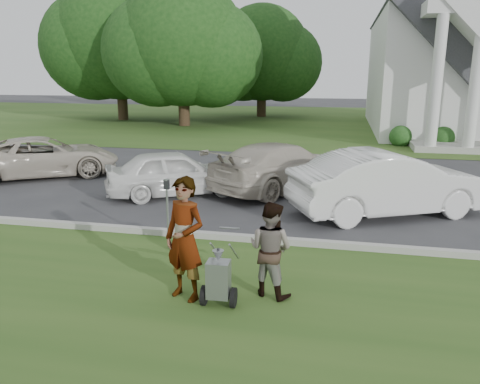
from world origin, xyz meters
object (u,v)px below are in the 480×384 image
(tree_left, at_px, (182,48))
(car_d, at_px, (388,183))
(tree_far, at_px, (119,43))
(car_b, at_px, (174,173))
(person_right, at_px, (270,250))
(car_c, at_px, (281,166))
(person_left, at_px, (185,240))
(striping_cart, at_px, (219,280))
(tree_back, at_px, (262,58))
(car_a, at_px, (45,157))
(parking_meter_near, at_px, (167,205))
(church, at_px, (455,32))

(tree_left, distance_m, car_d, 22.54)
(tree_far, height_order, car_b, tree_far)
(person_right, distance_m, car_c, 7.22)
(car_c, bearing_deg, person_left, 120.37)
(car_b, relative_size, car_d, 0.80)
(striping_cart, bearing_deg, tree_left, 107.69)
(person_left, distance_m, car_c, 7.60)
(tree_back, relative_size, car_a, 1.93)
(parking_meter_near, distance_m, car_d, 5.78)
(car_c, distance_m, car_d, 3.65)
(car_c, bearing_deg, car_d, 179.80)
(tree_back, bearing_deg, parking_meter_near, -83.90)
(person_left, height_order, car_d, person_left)
(person_right, relative_size, car_c, 0.31)
(parking_meter_near, relative_size, car_c, 0.29)
(tree_left, xyz_separation_m, car_d, (11.84, -18.70, -4.29))
(tree_far, bearing_deg, tree_left, -26.56)
(car_d, bearing_deg, parking_meter_near, 100.55)
(church, xyz_separation_m, tree_left, (-17.01, -1.13, -0.83))
(person_right, xyz_separation_m, car_a, (-9.11, 7.36, -0.09))
(striping_cart, height_order, car_b, car_b)
(church, height_order, car_b, church)
(tree_far, distance_m, tree_back, 11.22)
(striping_cart, bearing_deg, car_a, 134.39)
(car_d, bearing_deg, person_right, 129.66)
(church, relative_size, parking_meter_near, 16.24)
(person_right, bearing_deg, striping_cart, 58.17)
(person_right, bearing_deg, tree_far, -38.31)
(tree_far, bearing_deg, person_right, -59.82)
(tree_left, xyz_separation_m, striping_cart, (8.86, -24.33, -4.68))
(person_left, xyz_separation_m, parking_meter_near, (-1.06, 2.02, -0.06))
(tree_left, xyz_separation_m, tree_far, (-6.00, 3.00, 0.58))
(car_c, relative_size, car_d, 1.01)
(car_a, bearing_deg, tree_back, -41.05)
(church, xyz_separation_m, car_b, (-11.17, -19.11, -5.26))
(tree_back, distance_m, car_d, 28.10)
(tree_far, distance_m, person_right, 31.38)
(car_b, height_order, car_c, car_c)
(car_a, bearing_deg, car_b, -138.97)
(car_a, bearing_deg, parking_meter_near, -163.25)
(tree_left, relative_size, car_d, 2.12)
(church, height_order, car_a, church)
(tree_back, bearing_deg, car_c, -78.89)
(tree_left, distance_m, tree_far, 6.73)
(tree_back, relative_size, person_right, 6.12)
(person_right, bearing_deg, car_d, -92.36)
(church, relative_size, tree_left, 2.27)
(tree_back, distance_m, car_a, 25.01)
(tree_far, bearing_deg, tree_back, 26.56)
(car_b, bearing_deg, tree_left, -12.20)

